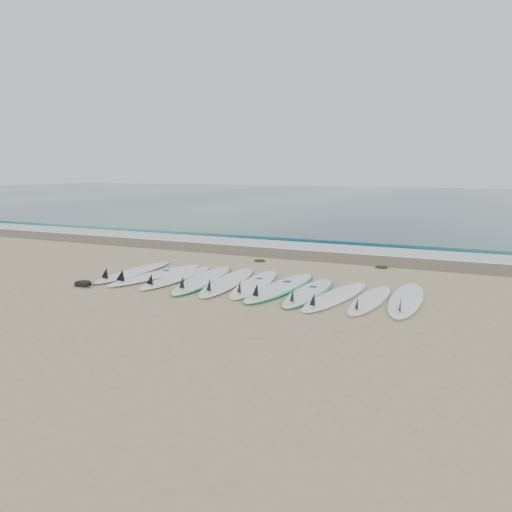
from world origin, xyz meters
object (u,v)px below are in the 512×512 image
at_px(surfboard_10, 406,299).
at_px(leash_coil, 83,284).
at_px(surfboard_5, 254,284).
at_px(surfboard_0, 133,272).

xyz_separation_m(surfboard_10, leash_coil, (-6.20, -1.44, -0.01)).
bearing_deg(surfboard_5, surfboard_10, -7.42).
relative_size(surfboard_0, surfboard_5, 0.97).
bearing_deg(surfboard_0, surfboard_5, 0.19).
relative_size(surfboard_5, surfboard_10, 1.01).
distance_m(surfboard_0, surfboard_5, 3.02).
bearing_deg(surfboard_10, surfboard_0, 178.50).
distance_m(surfboard_0, surfboard_10, 6.02).
relative_size(surfboard_5, leash_coil, 6.05).
xyz_separation_m(surfboard_0, surfboard_10, (6.02, 0.09, 0.00)).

